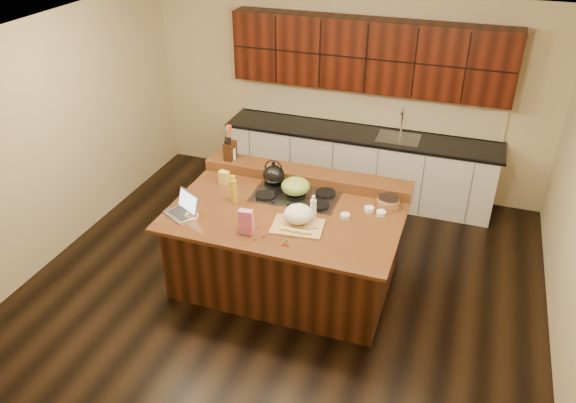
% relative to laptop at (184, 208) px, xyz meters
% --- Properties ---
extents(room, '(5.52, 5.02, 2.72)m').
position_rel_laptop_xyz_m(room, '(0.98, 0.40, 0.37)').
color(room, black).
rests_on(room, ground).
extents(island, '(2.40, 1.60, 0.92)m').
position_rel_laptop_xyz_m(island, '(0.98, 0.40, -0.52)').
color(island, black).
rests_on(island, ground).
extents(back_ledge, '(2.40, 0.30, 0.12)m').
position_rel_laptop_xyz_m(back_ledge, '(0.98, 1.10, 0.00)').
color(back_ledge, black).
rests_on(back_ledge, island).
extents(cooktop, '(0.92, 0.52, 0.05)m').
position_rel_laptop_xyz_m(cooktop, '(0.98, 0.70, -0.04)').
color(cooktop, gray).
rests_on(cooktop, island).
extents(back_counter, '(3.70, 0.66, 2.40)m').
position_rel_laptop_xyz_m(back_counter, '(1.28, 2.63, 0.00)').
color(back_counter, silver).
rests_on(back_counter, ground).
extents(kettle, '(0.29, 0.29, 0.22)m').
position_rel_laptop_xyz_m(kettle, '(0.68, 0.83, 0.09)').
color(kettle, black).
rests_on(kettle, cooktop).
extents(green_bowl, '(0.34, 0.34, 0.17)m').
position_rel_laptop_xyz_m(green_bowl, '(0.98, 0.70, 0.07)').
color(green_bowl, olive).
rests_on(green_bowl, cooktop).
extents(laptop, '(0.40, 0.38, 0.22)m').
position_rel_laptop_xyz_m(laptop, '(0.00, 0.00, 0.00)').
color(laptop, '#B7B7BC').
rests_on(laptop, island).
extents(oil_bottle, '(0.08, 0.08, 0.27)m').
position_rel_laptop_xyz_m(oil_bottle, '(0.40, 0.37, 0.08)').
color(oil_bottle, gold).
rests_on(oil_bottle, island).
extents(vinegar_bottle, '(0.08, 0.08, 0.25)m').
position_rel_laptop_xyz_m(vinegar_bottle, '(1.30, 0.28, 0.07)').
color(vinegar_bottle, silver).
rests_on(vinegar_bottle, island).
extents(wooden_tray, '(0.54, 0.43, 0.20)m').
position_rel_laptop_xyz_m(wooden_tray, '(1.18, 0.19, 0.03)').
color(wooden_tray, tan).
rests_on(wooden_tray, island).
extents(ramekin_a, '(0.11, 0.11, 0.04)m').
position_rel_laptop_xyz_m(ramekin_a, '(1.59, 0.46, -0.04)').
color(ramekin_a, white).
rests_on(ramekin_a, island).
extents(ramekin_b, '(0.12, 0.12, 0.04)m').
position_rel_laptop_xyz_m(ramekin_b, '(1.79, 0.67, -0.04)').
color(ramekin_b, white).
rests_on(ramekin_b, island).
extents(ramekin_c, '(0.12, 0.12, 0.04)m').
position_rel_laptop_xyz_m(ramekin_c, '(1.92, 0.63, -0.04)').
color(ramekin_c, white).
rests_on(ramekin_c, island).
extents(strainer_bowl, '(0.30, 0.30, 0.09)m').
position_rel_laptop_xyz_m(strainer_bowl, '(1.96, 0.83, -0.01)').
color(strainer_bowl, '#996B3F').
rests_on(strainer_bowl, island).
extents(kitchen_timer, '(0.11, 0.11, 0.07)m').
position_rel_laptop_xyz_m(kitchen_timer, '(1.33, 0.05, -0.02)').
color(kitchen_timer, silver).
rests_on(kitchen_timer, island).
extents(pink_bag, '(0.14, 0.09, 0.25)m').
position_rel_laptop_xyz_m(pink_bag, '(0.75, -0.12, 0.07)').
color(pink_bag, '#D6658A').
rests_on(pink_bag, island).
extents(candy_plate, '(0.22, 0.22, 0.01)m').
position_rel_laptop_xyz_m(candy_plate, '(0.08, -0.03, -0.05)').
color(candy_plate, white).
rests_on(candy_plate, island).
extents(package_box, '(0.12, 0.10, 0.16)m').
position_rel_laptop_xyz_m(package_box, '(0.12, 0.72, 0.02)').
color(package_box, '#E8C851').
rests_on(package_box, island).
extents(utensil_crock, '(0.15, 0.15, 0.14)m').
position_rel_laptop_xyz_m(utensil_crock, '(0.04, 1.10, 0.13)').
color(utensil_crock, white).
rests_on(utensil_crock, back_ledge).
extents(knife_block, '(0.10, 0.17, 0.21)m').
position_rel_laptop_xyz_m(knife_block, '(0.03, 1.10, 0.16)').
color(knife_block, black).
rests_on(knife_block, back_ledge).
extents(gumdrop_0, '(0.02, 0.02, 0.02)m').
position_rel_laptop_xyz_m(gumdrop_0, '(1.17, -0.18, -0.05)').
color(gumdrop_0, red).
rests_on(gumdrop_0, island).
extents(gumdrop_1, '(0.02, 0.02, 0.02)m').
position_rel_laptop_xyz_m(gumdrop_1, '(0.71, -0.01, -0.05)').
color(gumdrop_1, '#198C26').
rests_on(gumdrop_1, island).
extents(gumdrop_2, '(0.02, 0.02, 0.02)m').
position_rel_laptop_xyz_m(gumdrop_2, '(1.12, -0.01, -0.05)').
color(gumdrop_2, red).
rests_on(gumdrop_2, island).
extents(gumdrop_3, '(0.02, 0.02, 0.02)m').
position_rel_laptop_xyz_m(gumdrop_3, '(0.87, -0.21, -0.05)').
color(gumdrop_3, '#198C26').
rests_on(gumdrop_3, island).
extents(gumdrop_4, '(0.02, 0.02, 0.02)m').
position_rel_laptop_xyz_m(gumdrop_4, '(0.82, -0.01, -0.05)').
color(gumdrop_4, red).
rests_on(gumdrop_4, island).
extents(gumdrop_5, '(0.02, 0.02, 0.02)m').
position_rel_laptop_xyz_m(gumdrop_5, '(1.16, -0.12, -0.05)').
color(gumdrop_5, '#198C26').
rests_on(gumdrop_5, island).
extents(gumdrop_6, '(0.02, 0.02, 0.02)m').
position_rel_laptop_xyz_m(gumdrop_6, '(0.94, -0.14, -0.05)').
color(gumdrop_6, red).
rests_on(gumdrop_6, island).
extents(gumdrop_7, '(0.02, 0.02, 0.02)m').
position_rel_laptop_xyz_m(gumdrop_7, '(0.78, 0.00, -0.05)').
color(gumdrop_7, '#198C26').
rests_on(gumdrop_7, island).
extents(gumdrop_8, '(0.02, 0.02, 0.02)m').
position_rel_laptop_xyz_m(gumdrop_8, '(1.20, -0.20, -0.05)').
color(gumdrop_8, red).
rests_on(gumdrop_8, island).
extents(gumdrop_9, '(0.02, 0.02, 0.02)m').
position_rel_laptop_xyz_m(gumdrop_9, '(1.16, -0.16, -0.05)').
color(gumdrop_9, '#198C26').
rests_on(gumdrop_9, island).
extents(gumdrop_10, '(0.02, 0.02, 0.02)m').
position_rel_laptop_xyz_m(gumdrop_10, '(1.15, -0.21, -0.05)').
color(gumdrop_10, red).
rests_on(gumdrop_10, island).
extents(gumdrop_11, '(0.02, 0.02, 0.02)m').
position_rel_laptop_xyz_m(gumdrop_11, '(0.76, -0.16, -0.05)').
color(gumdrop_11, '#198C26').
rests_on(gumdrop_11, island).
extents(gumdrop_12, '(0.02, 0.02, 0.02)m').
position_rel_laptop_xyz_m(gumdrop_12, '(0.81, -0.17, -0.05)').
color(gumdrop_12, red).
rests_on(gumdrop_12, island).
extents(gumdrop_13, '(0.02, 0.02, 0.02)m').
position_rel_laptop_xyz_m(gumdrop_13, '(1.14, 0.00, -0.05)').
color(gumdrop_13, '#198C26').
rests_on(gumdrop_13, island).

